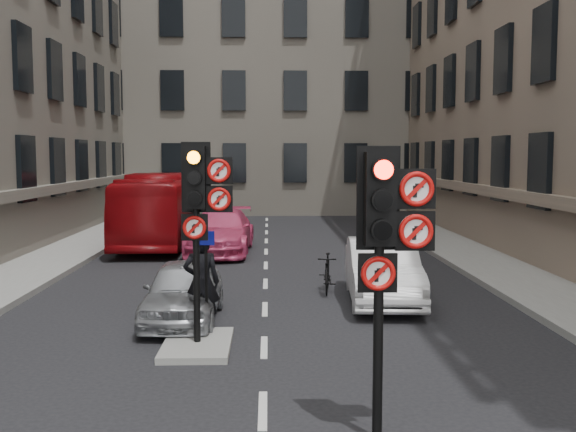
{
  "coord_description": "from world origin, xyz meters",
  "views": [
    {
      "loc": [
        0.08,
        -6.89,
        3.47
      ],
      "look_at": [
        0.36,
        2.64,
        2.6
      ],
      "focal_mm": 42.0,
      "sensor_mm": 36.0,
      "label": 1
    }
  ],
  "objects": [
    {
      "name": "bus_red",
      "position": [
        -4.14,
        19.54,
        1.37
      ],
      "size": [
        2.56,
        9.92,
        2.75
      ],
      "primitive_type": "imported",
      "rotation": [
        0.0,
        0.0,
        0.03
      ],
      "color": "maroon",
      "rests_on": "ground"
    },
    {
      "name": "car_white",
      "position": [
        2.77,
        8.73,
        0.73
      ],
      "size": [
        1.83,
        4.53,
        1.46
      ],
      "primitive_type": "imported",
      "rotation": [
        0.0,
        0.0,
        -0.06
      ],
      "color": "silver",
      "rests_on": "ground"
    },
    {
      "name": "motorcycle",
      "position": [
        1.57,
        9.85,
        0.48
      ],
      "size": [
        0.65,
        1.66,
        0.97
      ],
      "primitive_type": "imported",
      "rotation": [
        0.0,
        0.0,
        -0.12
      ],
      "color": "black",
      "rests_on": "ground"
    },
    {
      "name": "pavement_right",
      "position": [
        7.2,
        12.0,
        0.08
      ],
      "size": [
        3.0,
        50.0,
        0.16
      ],
      "primitive_type": "cube",
      "color": "gray",
      "rests_on": "ground"
    },
    {
      "name": "motorcyclist",
      "position": [
        -1.23,
        6.15,
        0.98
      ],
      "size": [
        0.74,
        0.51,
        1.96
      ],
      "primitive_type": "imported",
      "rotation": [
        0.0,
        0.0,
        3.2
      ],
      "color": "black",
      "rests_on": "ground"
    },
    {
      "name": "building_far",
      "position": [
        0.0,
        38.0,
        10.0
      ],
      "size": [
        30.0,
        14.0,
        20.0
      ],
      "primitive_type": "cube",
      "color": "slate",
      "rests_on": "ground"
    },
    {
      "name": "centre_island",
      "position": [
        -1.2,
        5.0,
        0.06
      ],
      "size": [
        1.2,
        2.0,
        0.12
      ],
      "primitive_type": "cube",
      "color": "gray",
      "rests_on": "ground"
    },
    {
      "name": "car_pink",
      "position": [
        -1.59,
        16.74,
        0.76
      ],
      "size": [
        2.33,
        5.3,
        1.52
      ],
      "primitive_type": "imported",
      "rotation": [
        0.0,
        0.0,
        -0.04
      ],
      "color": "#CD3C6A",
      "rests_on": "ground"
    },
    {
      "name": "signal_far",
      "position": [
        -1.11,
        4.99,
        2.7
      ],
      "size": [
        0.91,
        0.4,
        3.58
      ],
      "color": "black",
      "rests_on": "centre_island"
    },
    {
      "name": "car_silver",
      "position": [
        -1.7,
        7.0,
        0.63
      ],
      "size": [
        1.53,
        3.73,
        1.27
      ],
      "primitive_type": "imported",
      "rotation": [
        0.0,
        0.0,
        -0.01
      ],
      "color": "#A4A7AB",
      "rests_on": "ground"
    },
    {
      "name": "signal_near",
      "position": [
        1.49,
        0.99,
        2.58
      ],
      "size": [
        0.91,
        0.4,
        3.58
      ],
      "color": "black",
      "rests_on": "ground"
    },
    {
      "name": "pavement_left",
      "position": [
        -7.2,
        12.0,
        0.08
      ],
      "size": [
        3.0,
        50.0,
        0.16
      ],
      "primitive_type": "cube",
      "color": "gray",
      "rests_on": "ground"
    },
    {
      "name": "info_sign",
      "position": [
        -1.1,
        5.73,
        1.36
      ],
      "size": [
        0.33,
        0.11,
        1.92
      ],
      "rotation": [
        0.0,
        0.0,
        -0.11
      ],
      "color": "black",
      "rests_on": "centre_island"
    }
  ]
}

